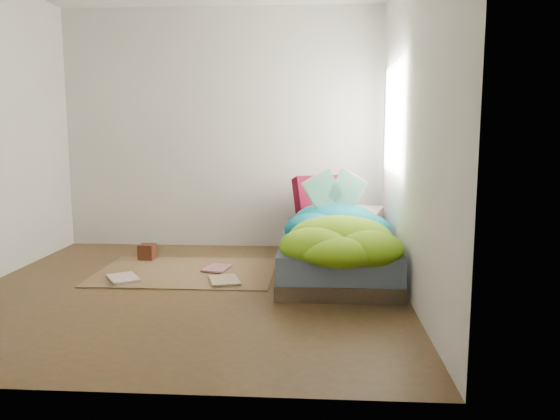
% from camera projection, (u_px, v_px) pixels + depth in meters
% --- Properties ---
extents(ground, '(3.50, 3.50, 0.00)m').
position_uv_depth(ground, '(188.00, 290.00, 4.44)').
color(ground, '#43311A').
rests_on(ground, ground).
extents(room_walls, '(3.54, 3.54, 2.62)m').
position_uv_depth(room_walls, '(185.00, 86.00, 4.21)').
color(room_walls, silver).
rests_on(room_walls, ground).
extents(bed, '(1.00, 2.00, 0.34)m').
position_uv_depth(bed, '(336.00, 253.00, 5.04)').
color(bed, '#3B2E20').
rests_on(bed, ground).
extents(duvet, '(0.96, 1.84, 0.34)m').
position_uv_depth(duvet, '(337.00, 220.00, 4.78)').
color(duvet, '#08707C').
rests_on(duvet, bed).
extents(rug, '(1.60, 1.10, 0.01)m').
position_uv_depth(rug, '(186.00, 272.00, 4.99)').
color(rug, brown).
rests_on(rug, ground).
extents(pillow_floral, '(0.69, 0.56, 0.13)m').
position_uv_depth(pillow_floral, '(351.00, 216.00, 5.68)').
color(pillow_floral, silver).
rests_on(pillow_floral, bed).
extents(pillow_magenta, '(0.50, 0.34, 0.48)m').
position_uv_depth(pillow_magenta, '(318.00, 199.00, 5.68)').
color(pillow_magenta, '#51051C').
rests_on(pillow_magenta, bed).
extents(open_book, '(0.51, 0.23, 0.31)m').
position_uv_depth(open_book, '(336.00, 179.00, 5.14)').
color(open_book, green).
rests_on(open_book, duvet).
extents(wooden_box, '(0.16, 0.16, 0.15)m').
position_uv_depth(wooden_box, '(147.00, 252.00, 5.46)').
color(wooden_box, '#3B1C0D').
rests_on(wooden_box, rug).
extents(floor_book_a, '(0.36, 0.39, 0.02)m').
position_uv_depth(floor_book_a, '(110.00, 280.00, 4.66)').
color(floor_book_a, silver).
rests_on(floor_book_a, rug).
extents(floor_book_b, '(0.27, 0.32, 0.03)m').
position_uv_depth(floor_book_b, '(207.00, 268.00, 5.07)').
color(floor_book_b, '#C87386').
rests_on(floor_book_b, rug).
extents(floor_book_c, '(0.33, 0.39, 0.03)m').
position_uv_depth(floor_book_c, '(210.00, 281.00, 4.61)').
color(floor_book_c, tan).
rests_on(floor_book_c, rug).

